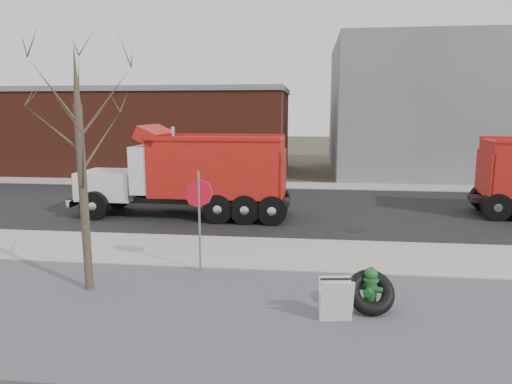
# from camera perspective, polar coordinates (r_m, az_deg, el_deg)

# --- Properties ---
(ground) EXTENTS (120.00, 120.00, 0.00)m
(ground) POSITION_cam_1_polar(r_m,az_deg,el_deg) (12.25, -0.71, -8.24)
(ground) COLOR #383328
(ground) RESTS_ON ground
(gravel_verge) EXTENTS (60.00, 5.00, 0.03)m
(gravel_verge) POSITION_cam_1_polar(r_m,az_deg,el_deg) (9.02, -3.63, -15.08)
(gravel_verge) COLOR slate
(gravel_verge) RESTS_ON ground
(sidewalk) EXTENTS (60.00, 2.50, 0.06)m
(sidewalk) POSITION_cam_1_polar(r_m,az_deg,el_deg) (12.47, -0.56, -7.75)
(sidewalk) COLOR #9E9B93
(sidewalk) RESTS_ON ground
(curb) EXTENTS (60.00, 0.15, 0.11)m
(curb) POSITION_cam_1_polar(r_m,az_deg,el_deg) (13.70, 0.12, -6.00)
(curb) COLOR #9E9B93
(curb) RESTS_ON ground
(road) EXTENTS (60.00, 9.40, 0.02)m
(road) POSITION_cam_1_polar(r_m,az_deg,el_deg) (18.30, 1.80, -2.04)
(road) COLOR black
(road) RESTS_ON ground
(far_sidewalk) EXTENTS (60.00, 2.00, 0.06)m
(far_sidewalk) POSITION_cam_1_polar(r_m,az_deg,el_deg) (23.88, 2.96, 0.86)
(far_sidewalk) COLOR #9E9B93
(far_sidewalk) RESTS_ON ground
(building_grey) EXTENTS (12.00, 10.00, 8.00)m
(building_grey) POSITION_cam_1_polar(r_m,az_deg,el_deg) (30.47, 21.20, 9.69)
(building_grey) COLOR gray
(building_grey) RESTS_ON ground
(building_brick) EXTENTS (20.20, 8.20, 5.30)m
(building_brick) POSITION_cam_1_polar(r_m,az_deg,el_deg) (30.78, -15.44, 7.49)
(building_brick) COLOR maroon
(building_brick) RESTS_ON ground
(bare_tree) EXTENTS (3.20, 3.20, 5.20)m
(bare_tree) POSITION_cam_1_polar(r_m,az_deg,el_deg) (10.10, -21.18, 6.28)
(bare_tree) COLOR #382D23
(bare_tree) RESTS_ON ground
(fire_hydrant) EXTENTS (0.50, 0.49, 0.88)m
(fire_hydrant) POSITION_cam_1_polar(r_m,az_deg,el_deg) (9.34, 14.09, -11.87)
(fire_hydrant) COLOR #286933
(fire_hydrant) RESTS_ON ground
(truck_tire) EXTENTS (1.01, 0.91, 0.86)m
(truck_tire) POSITION_cam_1_polar(r_m,az_deg,el_deg) (9.26, 14.13, -12.05)
(truck_tire) COLOR black
(truck_tire) RESTS_ON ground
(stop_sign) EXTENTS (0.62, 0.32, 2.48)m
(stop_sign) POSITION_cam_1_polar(r_m,az_deg,el_deg) (10.81, -7.13, -1.43)
(stop_sign) COLOR gray
(stop_sign) RESTS_ON ground
(sandwich_board) EXTENTS (0.64, 0.45, 0.83)m
(sandwich_board) POSITION_cam_1_polar(r_m,az_deg,el_deg) (8.70, 9.97, -13.10)
(sandwich_board) COLOR silver
(sandwich_board) RESTS_ON ground
(dump_truck_red_b) EXTENTS (7.83, 2.35, 3.31)m
(dump_truck_red_b) POSITION_cam_1_polar(r_m,az_deg,el_deg) (16.77, -7.93, 2.57)
(dump_truck_red_b) COLOR black
(dump_truck_red_b) RESTS_ON ground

